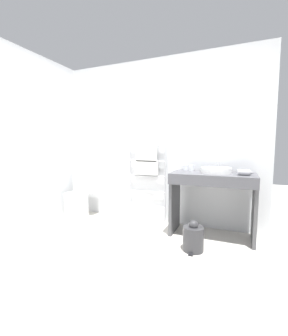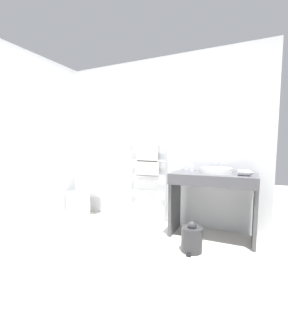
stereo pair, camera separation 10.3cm
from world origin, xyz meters
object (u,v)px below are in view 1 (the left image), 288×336
hair_dryer (245,172)px  towel_radiator (147,166)px  trash_bin (193,238)px  cup_near_wall (186,167)px  cup_near_edge (191,168)px  toilet (79,199)px  sink_basin (216,170)px

hair_dryer → towel_radiator: bearing=166.9°
hair_dryer → trash_bin: (-0.51, -0.43, -0.73)m
trash_bin → cup_near_wall: bearing=110.0°
towel_radiator → trash_bin: (0.88, -0.75, -0.72)m
cup_near_edge → trash_bin: size_ratio=0.24×
toilet → hair_dryer: hair_dryer is taller
toilet → towel_radiator: towel_radiator is taller
toilet → cup_near_edge: cup_near_edge is taller
toilet → towel_radiator: 1.25m
cup_near_edge → hair_dryer: size_ratio=0.47×
cup_near_edge → sink_basin: bearing=-18.5°
sink_basin → hair_dryer: 0.35m
sink_basin → cup_near_wall: cup_near_wall is taller
trash_bin → towel_radiator: bearing=139.5°
cup_near_wall → cup_near_edge: (0.09, -0.05, 0.00)m
toilet → hair_dryer: 2.53m
sink_basin → towel_radiator: bearing=168.2°
cup_near_wall → trash_bin: (0.25, -0.70, -0.73)m
sink_basin → cup_near_edge: bearing=161.5°
cup_near_wall → towel_radiator: bearing=175.1°
sink_basin → trash_bin: 0.92m
towel_radiator → sink_basin: 1.08m
cup_near_wall → hair_dryer: cup_near_wall is taller
sink_basin → hair_dryer: same height
sink_basin → trash_bin: (-0.18, -0.53, -0.73)m
toilet → cup_near_edge: bearing=6.5°
towel_radiator → hair_dryer: towel_radiator is taller
sink_basin → cup_near_edge: (-0.34, 0.11, 0.00)m
towel_radiator → cup_near_wall: (0.63, -0.05, 0.01)m
toilet → trash_bin: bearing=-12.8°
trash_bin → cup_near_edge: bearing=104.2°
hair_dryer → cup_near_edge: bearing=162.2°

